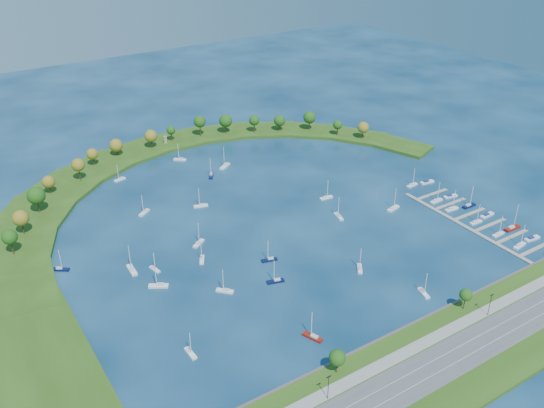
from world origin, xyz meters
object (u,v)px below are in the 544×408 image
moored_boat_10 (154,268)px  moored_boat_20 (360,268)px  docked_boat_2 (498,234)px  docked_boat_3 (512,228)px  moored_boat_2 (201,205)px  moored_boat_6 (159,285)px  docked_boat_1 (532,238)px  moored_boat_8 (339,216)px  moored_boat_18 (61,269)px  moored_boat_14 (393,208)px  docked_boat_0 (520,245)px  docked_boat_10 (412,185)px  docked_boat_11 (427,182)px  docked_boat_5 (487,215)px  moored_boat_7 (211,175)px  docked_boat_8 (436,200)px  docked_boat_4 (476,222)px  dock_system (474,222)px  moored_boat_19 (276,280)px  moored_boat_11 (144,212)px  harbor_tower (165,140)px  moored_boat_1 (225,166)px  moored_boat_9 (313,336)px  moored_boat_21 (225,290)px  docked_boat_9 (450,196)px  moored_boat_4 (269,259)px  moored_boat_0 (199,243)px  moored_boat_17 (190,352)px  docked_boat_6 (452,209)px  docked_boat_7 (469,205)px  moored_boat_15 (326,197)px  moored_boat_13 (120,179)px  moored_boat_16 (132,269)px

moored_boat_10 → moored_boat_20: bearing=44.8°
docked_boat_2 → docked_boat_3: size_ratio=0.77×
moored_boat_2 → moored_boat_6: bearing=65.6°
docked_boat_1 → moored_boat_8: bearing=139.6°
moored_boat_8 → moored_boat_18: size_ratio=1.07×
moored_boat_14 → docked_boat_0: bearing=-78.1°
docked_boat_1 → docked_boat_10: 73.80m
docked_boat_10 → docked_boat_11: (9.94, -1.94, -0.23)m
moored_boat_18 → docked_boat_0: (189.62, -98.65, 0.03)m
docked_boat_11 → docked_boat_5: bearing=-84.4°
moored_boat_7 → docked_boat_8: bearing=74.1°
docked_boat_4 → dock_system: bearing=104.7°
moored_boat_19 → moored_boat_11: bearing=-57.5°
harbor_tower → moored_boat_10: bearing=-115.8°
moored_boat_1 → moored_boat_7: bearing=-5.2°
docked_boat_10 → dock_system: bearing=-97.2°
moored_boat_9 → docked_boat_11: 151.01m
moored_boat_21 → docked_boat_9: size_ratio=1.32×
moored_boat_4 → moored_boat_7: bearing=-85.5°
moored_boat_10 → moored_boat_19: bearing=35.0°
moored_boat_0 → docked_boat_0: bearing=-66.9°
moored_boat_17 → docked_boat_11: moored_boat_17 is taller
moored_boat_2 → moored_boat_6: size_ratio=0.90×
moored_boat_20 → moored_boat_21: (-58.80, 18.29, 0.01)m
docked_boat_3 → docked_boat_6: bearing=110.3°
moored_boat_6 → docked_boat_11: bearing=-146.0°
docked_boat_1 → docked_boat_7: docked_boat_7 is taller
moored_boat_17 → moored_boat_20: size_ratio=0.98×
moored_boat_17 → moored_boat_18: bearing=-163.3°
moored_boat_0 → moored_boat_15: (79.90, 4.05, -0.01)m
moored_boat_14 → docked_boat_11: 40.00m
docked_boat_0 → docked_boat_10: (2.41, 74.22, -0.02)m
moored_boat_15 → moored_boat_6: bearing=-161.4°
docked_boat_8 → moored_boat_19: bearing=-175.2°
moored_boat_14 → moored_boat_19: size_ratio=1.08×
moored_boat_2 → docked_boat_1: size_ratio=1.26×
moored_boat_6 → docked_boat_10: 160.40m
moored_boat_10 → moored_boat_21: bearing=18.5°
moored_boat_2 → moored_boat_13: moored_boat_2 is taller
moored_boat_8 → moored_boat_15: (7.11, 19.92, -0.01)m
moored_boat_16 → moored_boat_0: bearing=-80.9°
dock_system → docked_boat_11: docked_boat_11 is taller
harbor_tower → moored_boat_18: bearing=-132.6°
moored_boat_13 → docked_boat_6: docked_boat_6 is taller
harbor_tower → docked_boat_8: docked_boat_8 is taller
moored_boat_15 → docked_boat_1: 105.56m
docked_boat_7 → moored_boat_6: bearing=171.8°
moored_boat_16 → docked_boat_6: 167.50m
moored_boat_2 → docked_boat_0: size_ratio=0.95×
moored_boat_2 → moored_boat_16: (-52.78, -36.74, 0.06)m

